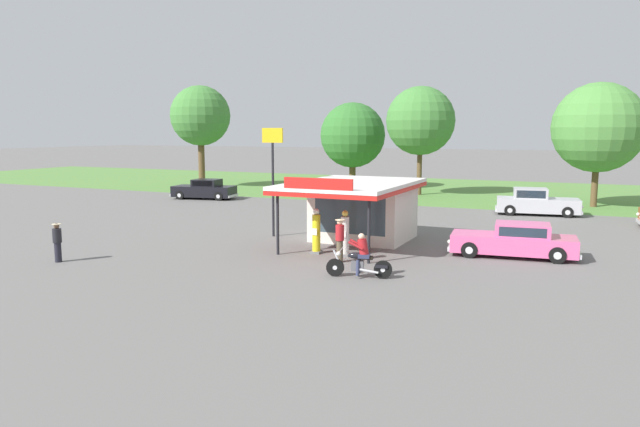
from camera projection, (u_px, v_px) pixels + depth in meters
name	position (u px, v px, depth m)	size (l,w,h in m)	color
ground_plane	(334.00, 259.00, 23.81)	(300.00, 300.00, 0.00)	slate
grass_verge_strip	(472.00, 191.00, 50.81)	(120.00, 24.00, 0.01)	#56843D
service_station_kiosk	(361.00, 206.00, 27.58)	(4.91, 7.33, 3.29)	silver
gas_pump_nearside	(316.00, 233.00, 24.74)	(0.44, 0.44, 1.91)	slate
gas_pump_offside	(345.00, 235.00, 24.20)	(0.44, 0.44, 1.90)	slate
motorcycle_with_rider	(360.00, 259.00, 20.65)	(2.29, 0.80, 1.58)	black
featured_classic_sedan	(515.00, 241.00, 24.10)	(5.24, 2.29, 1.40)	#E55993
parked_car_back_row_centre	(205.00, 190.00, 44.77)	(5.05, 2.73, 1.50)	black
parked_car_back_row_left	(536.00, 203.00, 36.23)	(5.18, 2.53, 1.63)	#B7B7BC
parked_car_back_row_right	(360.00, 192.00, 42.67)	(5.46, 2.62, 1.64)	#993819
bystander_chatting_near_pumps	(316.00, 197.00, 37.39)	(0.39, 0.39, 1.78)	black
bystander_strolling_foreground	(57.00, 242.00, 23.10)	(0.34, 0.34, 1.54)	black
bystander_admiring_sedan	(340.00, 239.00, 23.06)	(0.38, 0.38, 1.71)	brown
tree_oak_distant_spare	(199.00, 117.00, 53.45)	(5.41, 5.41, 9.21)	brown
tree_oak_far_right	(598.00, 128.00, 39.47)	(6.02, 6.02, 8.35)	brown
tree_oak_far_left	(421.00, 122.00, 47.06)	(5.47, 5.47, 8.66)	brown
tree_oak_left	(353.00, 135.00, 52.38)	(5.76, 5.76, 7.64)	brown
roadside_pole_sign	(273.00, 164.00, 28.43)	(1.10, 0.12, 5.25)	black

